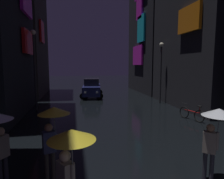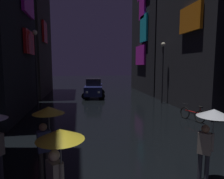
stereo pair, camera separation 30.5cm
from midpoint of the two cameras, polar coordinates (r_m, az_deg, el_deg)
The scene contains 9 objects.
building_left_far at distance 24.66m, azimuth -23.11°, elevation 19.37°, with size 4.25×8.65×17.56m.
building_right_far at distance 25.78m, azimuth 13.19°, elevation 16.84°, with size 4.25×8.79×15.49m.
pedestrian_far_right_clear at distance 6.16m, azimuth 27.69°, elevation -9.06°, with size 0.90×0.90×2.12m.
pedestrian_midstreet_left_yellow at distance 4.03m, azimuth -12.83°, elevation -16.92°, with size 0.90×0.90×2.12m.
pedestrian_near_crossing_yellow at distance 5.98m, azimuth -16.67°, elevation -9.02°, with size 0.90×0.90×2.12m.
bicycle_parked_at_storefront at distance 12.87m, azimuth 22.59°, elevation -6.54°, with size 0.59×1.76×0.96m.
car_distant at distance 20.45m, azimuth -4.79°, elevation 0.38°, with size 2.58×4.30×1.92m.
streetlamp_right_far at distance 17.47m, azimuth 14.76°, elevation 6.69°, with size 0.36×0.36×5.16m.
streetlamp_left_far at distance 15.40m, azimuth -20.35°, elevation 7.66°, with size 0.36×0.36×5.74m.
Camera 2 is at (-1.98, -1.14, 3.29)m, focal length 32.00 mm.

